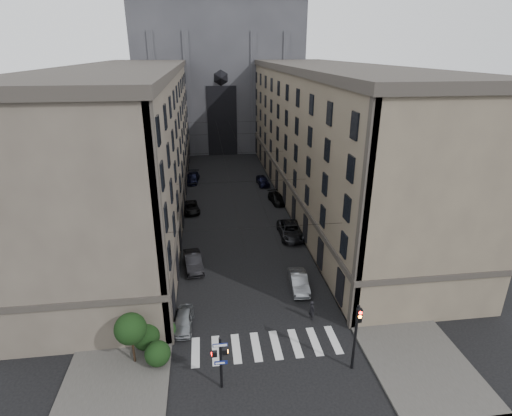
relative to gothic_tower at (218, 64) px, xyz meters
name	(u,v)px	position (x,y,z in m)	size (l,w,h in m)	color
ground	(278,400)	(0.00, -74.96, -17.80)	(260.00, 260.00, 0.00)	black
sidewalk_left	(161,204)	(-10.50, -38.96, -17.72)	(7.00, 80.00, 0.15)	#383533
sidewalk_right	(303,197)	(10.50, -38.96, -17.72)	(7.00, 80.00, 0.15)	#383533
zebra_crossing	(266,346)	(0.00, -69.96, -17.79)	(11.00, 3.20, 0.01)	beige
building_left	(132,141)	(-13.44, -38.96, -8.45)	(13.60, 60.60, 18.85)	#50473D
building_right	(326,135)	(13.44, -38.96, -8.45)	(13.60, 60.60, 18.85)	brown
gothic_tower	(218,64)	(0.00, 0.00, 0.00)	(35.00, 23.00, 58.00)	#2D2D33
pedestrian_signal_left	(220,359)	(-3.51, -73.46, -15.48)	(1.02, 0.38, 4.00)	black
traffic_light_right	(356,330)	(5.60, -73.04, -14.51)	(0.34, 0.50, 5.20)	black
shrub_cluster	(145,336)	(-8.72, -69.95, -16.00)	(3.90, 4.40, 3.90)	black
tram_wires	(233,153)	(0.00, -39.33, -10.55)	(14.00, 60.00, 0.43)	black
car_left_near	(183,320)	(-6.20, -66.96, -17.15)	(1.53, 3.80, 1.30)	gray
car_left_midnear	(193,262)	(-5.56, -57.72, -17.03)	(1.63, 4.68, 1.54)	black
car_left_midfar	(191,207)	(-6.11, -42.26, -17.16)	(2.12, 4.59, 1.28)	black
car_left_far	(192,178)	(-6.14, -29.00, -17.05)	(2.09, 5.13, 1.49)	black
car_right_near	(299,282)	(4.20, -62.69, -17.08)	(1.53, 4.38, 1.44)	gray
car_right_midnear	(291,230)	(5.76, -51.73, -17.01)	(2.62, 5.67, 1.58)	black
car_right_midfar	(277,198)	(6.20, -40.44, -17.14)	(1.86, 4.56, 1.32)	black
car_right_far	(263,181)	(5.35, -32.03, -17.06)	(1.74, 4.32, 1.47)	black
pedestrian	(312,310)	(4.21, -67.22, -16.94)	(0.63, 0.41, 1.72)	black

